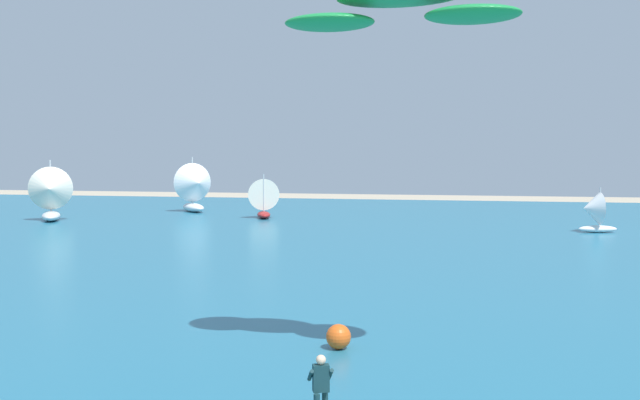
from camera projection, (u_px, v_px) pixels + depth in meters
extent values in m
cube|color=#236B89|center=(418.00, 242.00, 51.22)|extent=(160.00, 90.00, 0.10)
cube|color=#143338|center=(321.00, 378.00, 16.49)|extent=(0.41, 0.33, 0.60)
sphere|color=beige|center=(321.00, 360.00, 16.46)|extent=(0.22, 0.22, 0.22)
cylinder|color=#143338|center=(311.00, 375.00, 16.53)|extent=(0.26, 0.50, 0.39)
cylinder|color=#143338|center=(330.00, 374.00, 16.60)|extent=(0.26, 0.50, 0.39)
ellipsoid|color=#198C3F|center=(329.00, 23.00, 20.96)|extent=(2.77, 2.35, 0.41)
ellipsoid|color=#198C3F|center=(473.00, 15.00, 19.74)|extent=(2.77, 2.35, 0.41)
ellipsoid|color=maroon|center=(264.00, 215.00, 69.28)|extent=(2.29, 3.65, 0.65)
cylinder|color=silver|center=(264.00, 193.00, 68.98)|extent=(0.11, 0.11, 3.46)
cone|color=silver|center=(263.00, 194.00, 69.74)|extent=(3.24, 2.41, 2.90)
ellipsoid|color=white|center=(598.00, 229.00, 57.01)|extent=(3.05, 1.57, 0.54)
cylinder|color=silver|center=(600.00, 206.00, 56.90)|extent=(0.09, 0.09, 2.90)
cone|color=white|center=(592.00, 208.00, 56.91)|extent=(1.74, 2.65, 2.44)
ellipsoid|color=white|center=(193.00, 207.00, 76.84)|extent=(4.28, 4.67, 0.89)
cylinder|color=silver|center=(192.00, 180.00, 76.86)|extent=(0.15, 0.15, 4.73)
cone|color=white|center=(196.00, 183.00, 75.96)|extent=(4.38, 4.13, 3.97)
ellipsoid|color=silver|center=(51.00, 216.00, 66.71)|extent=(3.57, 4.76, 0.86)
cylinder|color=silver|center=(51.00, 186.00, 66.74)|extent=(0.14, 0.14, 4.57)
cone|color=silver|center=(50.00, 189.00, 65.80)|extent=(4.32, 3.59, 3.84)
sphere|color=#E55919|center=(339.00, 337.00, 23.26)|extent=(0.78, 0.78, 0.78)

